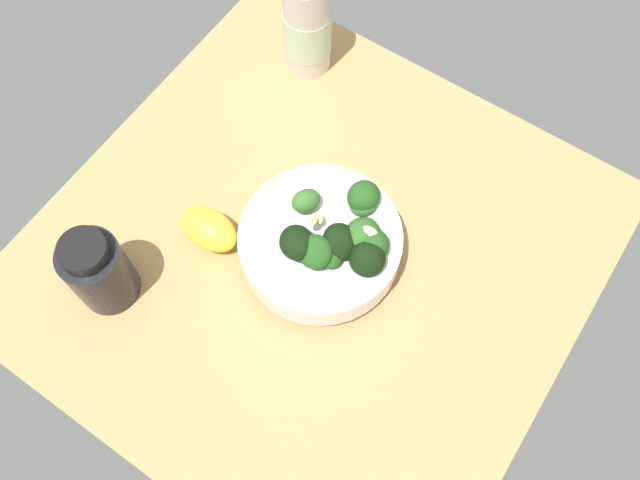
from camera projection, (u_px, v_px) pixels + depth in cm
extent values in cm
cube|color=tan|center=(313.00, 256.00, 79.21)|extent=(58.80, 58.80, 3.55)
cylinder|color=white|center=(320.00, 253.00, 76.78)|extent=(9.80, 9.80, 1.26)
cylinder|color=white|center=(320.00, 243.00, 74.49)|extent=(17.82, 17.82, 3.78)
cylinder|color=silver|center=(320.00, 238.00, 73.14)|extent=(14.37, 14.37, 0.80)
cylinder|color=#589D47|center=(364.00, 269.00, 71.72)|extent=(2.04, 1.96, 1.41)
ellipsoid|color=black|center=(365.00, 262.00, 70.03)|extent=(6.07, 5.99, 5.10)
cylinder|color=#2F662B|center=(371.00, 253.00, 72.77)|extent=(1.82, 1.90, 2.01)
ellipsoid|color=#23511C|center=(372.00, 245.00, 71.04)|extent=(5.12, 4.51, 4.49)
cylinder|color=#4A8F3C|center=(329.00, 261.00, 72.03)|extent=(1.58, 1.70, 1.61)
ellipsoid|color=#23511C|center=(329.00, 255.00, 70.67)|extent=(3.39, 4.19, 3.31)
cylinder|color=#2F662B|center=(296.00, 248.00, 71.47)|extent=(1.89, 1.83, 1.01)
ellipsoid|color=black|center=(296.00, 242.00, 70.00)|extent=(5.94, 5.95, 4.12)
cylinder|color=#2F662B|center=(362.00, 211.00, 75.15)|extent=(1.43, 1.37, 1.54)
ellipsoid|color=#386B2B|center=(363.00, 204.00, 73.76)|extent=(4.09, 4.08, 3.63)
cylinder|color=#2F662B|center=(315.00, 258.00, 71.08)|extent=(1.43, 1.74, 1.65)
ellipsoid|color=#23511C|center=(315.00, 252.00, 69.57)|extent=(5.34, 5.23, 4.19)
cylinder|color=#3C7A32|center=(364.00, 268.00, 71.41)|extent=(1.95, 1.87, 1.36)
ellipsoid|color=#386B2B|center=(365.00, 262.00, 69.96)|extent=(5.42, 5.35, 4.04)
cylinder|color=#589D47|center=(340.00, 248.00, 72.16)|extent=(1.82, 1.75, 1.41)
ellipsoid|color=black|center=(340.00, 242.00, 70.77)|extent=(5.79, 6.01, 5.31)
cylinder|color=#3C7A32|center=(306.00, 207.00, 74.32)|extent=(1.58, 1.43, 1.46)
ellipsoid|color=#386B2B|center=(306.00, 201.00, 72.94)|extent=(4.51, 3.92, 3.42)
cylinder|color=#589D47|center=(363.00, 204.00, 75.19)|extent=(2.00, 2.14, 1.52)
ellipsoid|color=#23511C|center=(364.00, 197.00, 73.61)|extent=(5.26, 4.18, 5.04)
cylinder|color=#2F662B|center=(361.00, 242.00, 73.11)|extent=(1.98, 1.87, 2.03)
ellipsoid|color=#2D6023|center=(362.00, 235.00, 71.40)|extent=(5.03, 4.48, 4.86)
ellipsoid|color=#DBBC84|center=(366.00, 228.00, 71.83)|extent=(1.64, 2.03, 1.06)
ellipsoid|color=#DBBC84|center=(371.00, 231.00, 69.68)|extent=(1.21, 1.92, 0.81)
ellipsoid|color=#DBBC84|center=(315.00, 216.00, 72.29)|extent=(1.89, 1.95, 1.21)
ellipsoid|color=#DBBC84|center=(308.00, 223.00, 70.96)|extent=(2.04, 1.31, 1.39)
ellipsoid|color=yellow|center=(209.00, 229.00, 76.32)|extent=(4.69, 7.27, 4.31)
cylinder|color=beige|center=(307.00, 24.00, 82.60)|extent=(5.86, 5.86, 13.83)
cylinder|color=beige|center=(307.00, 31.00, 83.60)|extent=(5.98, 5.98, 6.09)
cylinder|color=black|center=(100.00, 272.00, 71.50)|extent=(6.54, 6.54, 9.19)
cylinder|color=black|center=(83.00, 251.00, 66.56)|extent=(4.93, 4.93, 1.70)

